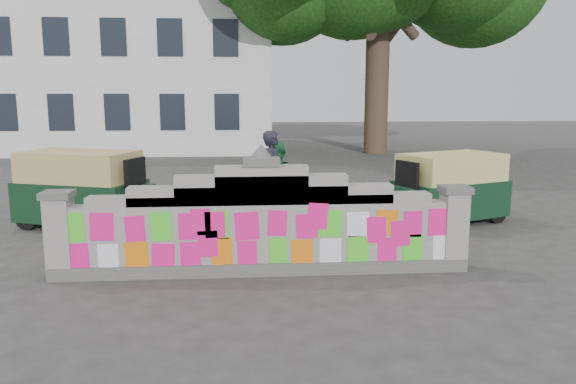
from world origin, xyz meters
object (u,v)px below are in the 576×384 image
at_px(rickshaw_left, 84,188).
at_px(rickshaw_right, 448,187).
at_px(cyclist_rider, 273,185).
at_px(pedestrian, 277,183).
at_px(cyclist_bike, 273,202).

distance_m(rickshaw_left, rickshaw_right, 7.71).
xyz_separation_m(cyclist_rider, pedestrian, (0.09, 0.32, -0.00)).
xyz_separation_m(pedestrian, rickshaw_left, (-4.02, 0.01, -0.05)).
bearing_deg(pedestrian, rickshaw_right, 66.92).
relative_size(cyclist_rider, pedestrian, 1.01).
bearing_deg(rickshaw_right, cyclist_rider, -20.82).
bearing_deg(rickshaw_right, cyclist_bike, -20.82).
distance_m(cyclist_bike, cyclist_rider, 0.36).
relative_size(cyclist_rider, rickshaw_left, 0.60).
xyz_separation_m(cyclist_bike, pedestrian, (0.09, 0.32, 0.36)).
relative_size(cyclist_bike, pedestrian, 1.13).
height_order(cyclist_rider, rickshaw_left, cyclist_rider).
relative_size(cyclist_rider, rickshaw_right, 0.64).
bearing_deg(cyclist_bike, rickshaw_right, -79.35).
relative_size(cyclist_bike, rickshaw_right, 0.71).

